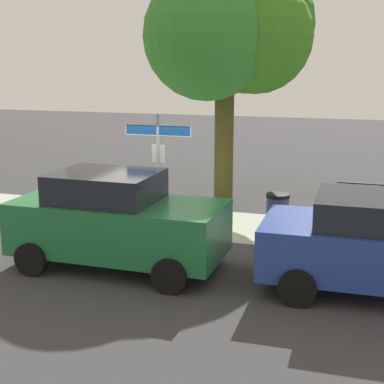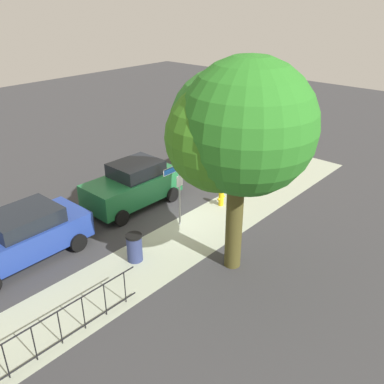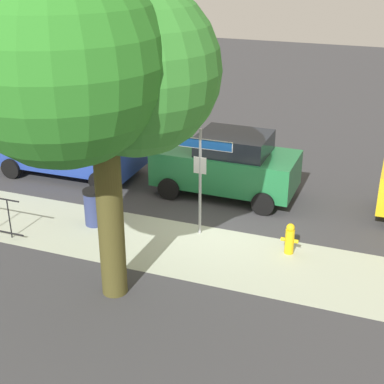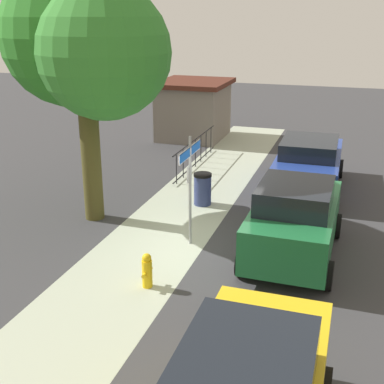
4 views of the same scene
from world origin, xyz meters
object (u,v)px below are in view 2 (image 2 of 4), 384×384
at_px(shade_tree, 234,129).
at_px(fire_hydrant, 221,197).
at_px(street_sign, 179,179).
at_px(trash_bin, 135,247).
at_px(car_green, 133,185).
at_px(car_blue, 20,236).
at_px(car_yellow, 223,145).

bearing_deg(shade_tree, fire_hydrant, -139.39).
height_order(street_sign, trash_bin, street_sign).
distance_m(shade_tree, fire_hydrant, 6.27).
xyz_separation_m(street_sign, fire_hydrant, (-2.34, 0.20, -1.56)).
distance_m(shade_tree, car_green, 6.91).
distance_m(street_sign, fire_hydrant, 2.81).
distance_m(car_green, trash_bin, 4.08).
relative_size(shade_tree, trash_bin, 6.96).
xyz_separation_m(shade_tree, car_blue, (4.10, -5.51, -3.86)).
xyz_separation_m(car_yellow, car_blue, (11.46, 0.39, -0.09)).
distance_m(shade_tree, car_blue, 7.88).
height_order(street_sign, car_yellow, street_sign).
bearing_deg(fire_hydrant, car_yellow, -142.98).
height_order(shade_tree, fire_hydrant, shade_tree).
bearing_deg(car_green, trash_bin, 49.74).
height_order(car_blue, trash_bin, car_blue).
distance_m(fire_hydrant, trash_bin, 5.10).
bearing_deg(car_blue, shade_tree, 125.85).
relative_size(street_sign, fire_hydrant, 3.57).
xyz_separation_m(fire_hydrant, trash_bin, (5.09, 0.30, 0.11)).
relative_size(fire_hydrant, trash_bin, 0.80).
bearing_deg(trash_bin, car_blue, -49.67).
height_order(car_blue, fire_hydrant, car_blue).
distance_m(street_sign, trash_bin, 3.15).
bearing_deg(street_sign, shade_tree, 70.82).
xyz_separation_m(street_sign, trash_bin, (2.75, 0.50, -1.45)).
bearing_deg(car_blue, car_yellow, -178.83).
height_order(street_sign, car_green, street_sign).
relative_size(car_green, trash_bin, 4.20).
xyz_separation_m(car_green, fire_hydrant, (-2.43, 2.76, -0.56)).
height_order(shade_tree, car_green, shade_tree).
bearing_deg(fire_hydrant, car_green, -48.61).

